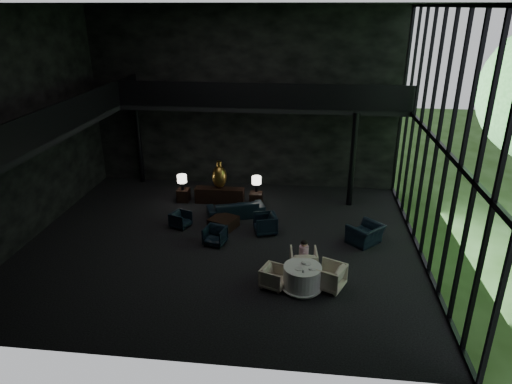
# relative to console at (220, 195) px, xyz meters

# --- Properties ---
(floor) EXTENTS (14.00, 12.00, 0.02)m
(floor) POSITION_rel_console_xyz_m (0.77, -3.56, -0.34)
(floor) COLOR black
(floor) RESTS_ON ground
(ceiling) EXTENTS (14.00, 12.00, 0.02)m
(ceiling) POSITION_rel_console_xyz_m (0.77, -3.56, 7.66)
(ceiling) COLOR black
(ceiling) RESTS_ON ground
(wall_back) EXTENTS (14.00, 0.04, 8.00)m
(wall_back) POSITION_rel_console_xyz_m (0.77, 2.44, 3.66)
(wall_back) COLOR black
(wall_back) RESTS_ON ground
(wall_front) EXTENTS (14.00, 0.04, 8.00)m
(wall_front) POSITION_rel_console_xyz_m (0.77, -9.56, 3.66)
(wall_front) COLOR black
(wall_front) RESTS_ON ground
(wall_left) EXTENTS (0.04, 12.00, 8.00)m
(wall_left) POSITION_rel_console_xyz_m (-6.23, -3.56, 3.66)
(wall_left) COLOR black
(wall_left) RESTS_ON ground
(curtain_wall) EXTENTS (0.20, 12.00, 8.00)m
(curtain_wall) POSITION_rel_console_xyz_m (7.72, -3.56, 3.66)
(curtain_wall) COLOR black
(curtain_wall) RESTS_ON ground
(mezzanine_left) EXTENTS (2.00, 12.00, 0.25)m
(mezzanine_left) POSITION_rel_console_xyz_m (-5.23, -3.56, 3.66)
(mezzanine_left) COLOR black
(mezzanine_left) RESTS_ON wall_left
(mezzanine_back) EXTENTS (12.00, 2.00, 0.25)m
(mezzanine_back) POSITION_rel_console_xyz_m (1.77, 1.44, 3.66)
(mezzanine_back) COLOR black
(mezzanine_back) RESTS_ON wall_back
(railing_left) EXTENTS (0.06, 12.00, 1.00)m
(railing_left) POSITION_rel_console_xyz_m (-4.23, -3.56, 4.26)
(railing_left) COLOR black
(railing_left) RESTS_ON mezzanine_left
(railing_back) EXTENTS (12.00, 0.06, 1.00)m
(railing_back) POSITION_rel_console_xyz_m (1.77, 0.44, 4.26)
(railing_back) COLOR black
(railing_back) RESTS_ON mezzanine_back
(column_nw) EXTENTS (0.24, 0.24, 4.00)m
(column_nw) POSITION_rel_console_xyz_m (-4.23, 2.14, 1.66)
(column_nw) COLOR black
(column_nw) RESTS_ON floor
(column_ne) EXTENTS (0.24, 0.24, 4.00)m
(column_ne) POSITION_rel_console_xyz_m (5.57, 0.44, 1.66)
(column_ne) COLOR black
(column_ne) RESTS_ON floor
(console) EXTENTS (2.11, 0.48, 0.67)m
(console) POSITION_rel_console_xyz_m (0.00, 0.00, 0.00)
(console) COLOR black
(console) RESTS_ON floor
(bronze_urn) EXTENTS (0.63, 0.63, 1.18)m
(bronze_urn) POSITION_rel_console_xyz_m (0.00, 0.09, 0.84)
(bronze_urn) COLOR olive
(bronze_urn) RESTS_ON console
(side_table_left) EXTENTS (0.51, 0.51, 0.56)m
(side_table_left) POSITION_rel_console_xyz_m (-1.60, -0.01, -0.06)
(side_table_left) COLOR black
(side_table_left) RESTS_ON floor
(table_lamp_left) EXTENTS (0.41, 0.41, 0.69)m
(table_lamp_left) POSITION_rel_console_xyz_m (-1.60, -0.11, 0.71)
(table_lamp_left) COLOR black
(table_lamp_left) RESTS_ON side_table_left
(side_table_right) EXTENTS (0.53, 0.53, 0.58)m
(side_table_right) POSITION_rel_console_xyz_m (1.60, -0.11, -0.05)
(side_table_right) COLOR black
(side_table_right) RESTS_ON floor
(table_lamp_right) EXTENTS (0.40, 0.40, 0.67)m
(table_lamp_right) POSITION_rel_console_xyz_m (1.60, 0.06, 0.73)
(table_lamp_right) COLOR black
(table_lamp_right) RESTS_ON side_table_right
(sofa) EXTENTS (2.60, 1.55, 0.98)m
(sofa) POSITION_rel_console_xyz_m (0.91, -1.28, 0.15)
(sofa) COLOR black
(sofa) RESTS_ON floor
(lounge_armchair_west) EXTENTS (0.72, 0.74, 0.60)m
(lounge_armchair_west) POSITION_rel_console_xyz_m (-1.05, -2.49, -0.03)
(lounge_armchair_west) COLOR #11232F
(lounge_armchair_west) RESTS_ON floor
(lounge_armchair_east) EXTENTS (1.01, 1.05, 0.88)m
(lounge_armchair_east) POSITION_rel_console_xyz_m (2.24, -2.61, 0.11)
(lounge_armchair_east) COLOR black
(lounge_armchair_east) RESTS_ON floor
(lounge_armchair_south) EXTENTS (0.81, 0.77, 0.70)m
(lounge_armchair_south) POSITION_rel_console_xyz_m (0.54, -3.69, 0.01)
(lounge_armchair_south) COLOR black
(lounge_armchair_south) RESTS_ON floor
(window_armchair) EXTENTS (1.37, 1.38, 1.03)m
(window_armchair) POSITION_rel_console_xyz_m (5.88, -3.00, 0.18)
(window_armchair) COLOR #152137
(window_armchair) RESTS_ON floor
(coffee_table) EXTENTS (1.21, 1.21, 0.41)m
(coffee_table) POSITION_rel_console_xyz_m (0.60, -2.36, -0.13)
(coffee_table) COLOR black
(coffee_table) RESTS_ON floor
(dining_table) EXTENTS (1.30, 1.30, 0.75)m
(dining_table) POSITION_rel_console_xyz_m (3.69, -6.11, -0.01)
(dining_table) COLOR white
(dining_table) RESTS_ON floor
(dining_chair_north) EXTENTS (1.02, 0.96, 0.96)m
(dining_chair_north) POSITION_rel_console_xyz_m (3.71, -5.17, 0.15)
(dining_chair_north) COLOR #C0B59D
(dining_chair_north) RESTS_ON floor
(dining_chair_east) EXTENTS (1.17, 1.20, 0.95)m
(dining_chair_east) POSITION_rel_console_xyz_m (4.50, -5.98, 0.14)
(dining_chair_east) COLOR beige
(dining_chair_east) RESTS_ON floor
(dining_chair_west) EXTENTS (0.83, 0.85, 0.69)m
(dining_chair_west) POSITION_rel_console_xyz_m (2.85, -6.12, 0.01)
(dining_chair_west) COLOR beige
(dining_chair_west) RESTS_ON floor
(child) EXTENTS (0.31, 0.31, 0.66)m
(child) POSITION_rel_console_xyz_m (3.71, -5.11, 0.44)
(child) COLOR pink
(child) RESTS_ON dining_chair_north
(plate_a) EXTENTS (0.25, 0.25, 0.01)m
(plate_a) POSITION_rel_console_xyz_m (3.58, -6.24, 0.42)
(plate_a) COLOR white
(plate_a) RESTS_ON dining_table
(plate_b) EXTENTS (0.29, 0.29, 0.02)m
(plate_b) POSITION_rel_console_xyz_m (3.83, -5.92, 0.42)
(plate_b) COLOR white
(plate_b) RESTS_ON dining_table
(saucer) EXTENTS (0.17, 0.17, 0.01)m
(saucer) POSITION_rel_console_xyz_m (4.02, -6.24, 0.42)
(saucer) COLOR white
(saucer) RESTS_ON dining_table
(coffee_cup) EXTENTS (0.12, 0.12, 0.07)m
(coffee_cup) POSITION_rel_console_xyz_m (3.91, -6.26, 0.46)
(coffee_cup) COLOR white
(coffee_cup) RESTS_ON saucer
(cereal_bowl) EXTENTS (0.17, 0.17, 0.08)m
(cereal_bowl) POSITION_rel_console_xyz_m (3.72, -5.94, 0.46)
(cereal_bowl) COLOR white
(cereal_bowl) RESTS_ON dining_table
(cream_pot) EXTENTS (0.07, 0.07, 0.07)m
(cream_pot) POSITION_rel_console_xyz_m (3.71, -6.43, 0.45)
(cream_pot) COLOR #99999E
(cream_pot) RESTS_ON dining_table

